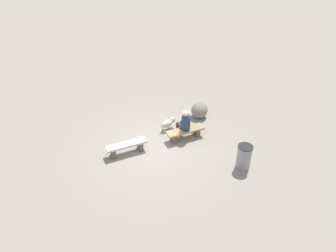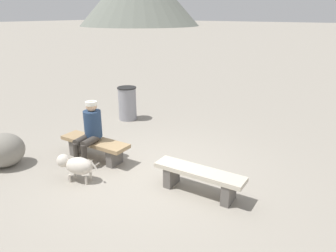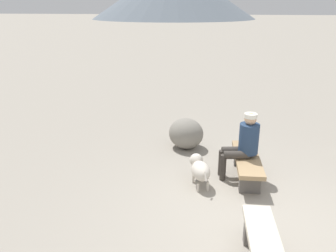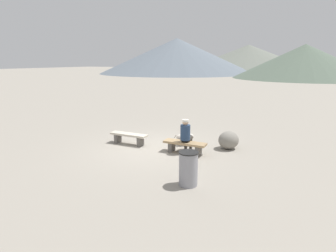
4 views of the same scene
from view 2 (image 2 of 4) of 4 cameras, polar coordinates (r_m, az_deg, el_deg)
ground at (r=6.15m, az=-3.96°, el=-8.87°), size 210.00×210.00×0.06m
bench_left at (r=5.42m, az=5.58°, el=-9.12°), size 1.59×0.47×0.44m
bench_right at (r=6.78m, az=-13.00°, el=-3.45°), size 1.59×0.52×0.43m
seated_person at (r=6.58m, az=-13.81°, el=-0.31°), size 0.43×0.70×1.26m
dog at (r=6.00m, az=-16.26°, el=-6.74°), size 0.76×0.47×0.49m
trash_bin at (r=9.12m, az=-7.32°, el=4.07°), size 0.54×0.54×0.94m
boulder at (r=7.09m, az=-27.47°, el=-3.86°), size 1.04×1.06×0.68m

